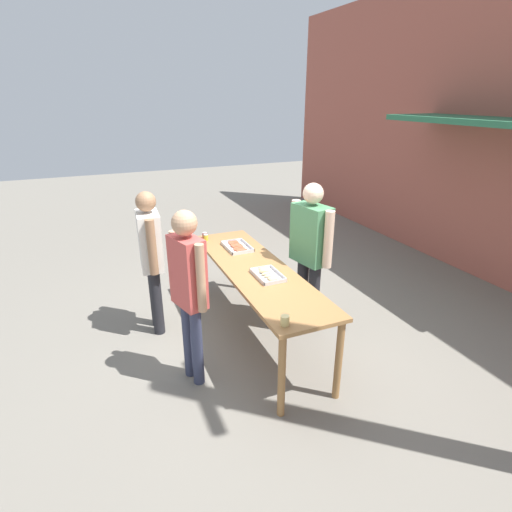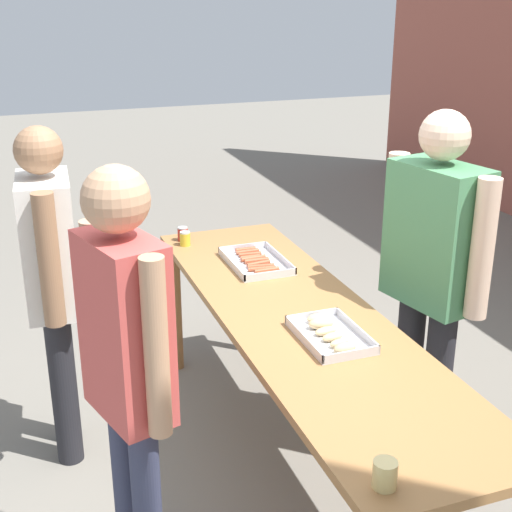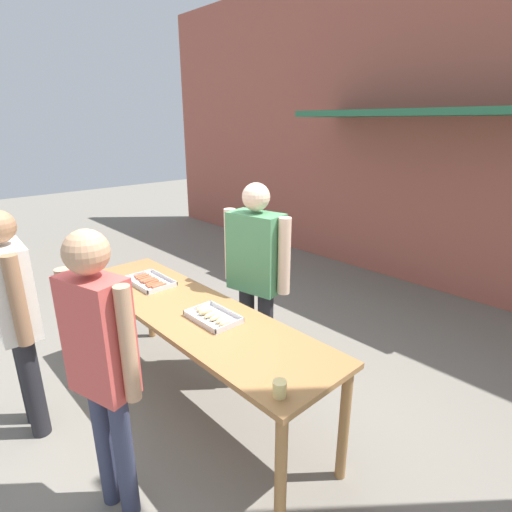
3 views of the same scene
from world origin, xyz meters
TOP-DOWN VIEW (x-y plane):
  - ground_plane at (0.00, 0.00)m, footprint 24.00×24.00m
  - serving_table at (0.00, 0.00)m, footprint 2.69×0.72m
  - food_tray_sausages at (-0.69, 0.03)m, footprint 0.46×0.29m
  - food_tray_buns at (0.26, 0.03)m, footprint 0.40×0.26m
  - condiment_jar_mustard at (-1.22, -0.25)m, footprint 0.06×0.06m
  - condiment_jar_ketchup at (-1.13, -0.26)m, footprint 0.06×0.06m
  - beer_cup at (1.21, -0.24)m, footprint 0.08×0.08m
  - person_server_behind_table at (0.02, 0.69)m, footprint 0.67×0.35m
  - person_customer_holding_hotdog at (-0.63, -1.06)m, footprint 0.64×0.27m
  - person_customer_with_cup at (0.47, -0.89)m, footprint 0.52×0.30m

SIDE VIEW (x-z plane):
  - ground_plane at x=0.00m, z-range 0.00..0.00m
  - serving_table at x=0.00m, z-range 0.35..1.25m
  - food_tray_sausages at x=-0.69m, z-range 0.89..0.93m
  - food_tray_buns at x=0.26m, z-range 0.89..0.95m
  - condiment_jar_mustard at x=-1.22m, z-range 0.90..0.98m
  - condiment_jar_ketchup at x=-1.13m, z-range 0.90..0.98m
  - beer_cup at x=1.21m, z-range 0.90..0.99m
  - person_customer_holding_hotdog at x=-0.63m, z-range 0.16..1.91m
  - person_server_behind_table at x=0.02m, z-range 0.17..1.99m
  - person_customer_with_cup at x=0.47m, z-range 0.20..1.99m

